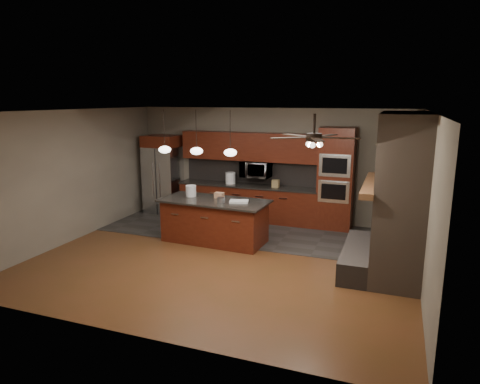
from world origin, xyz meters
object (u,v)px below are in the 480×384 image
at_px(counter_bucket, 230,178).
at_px(paint_can, 221,200).
at_px(microwave, 256,169).
at_px(refrigerator, 163,174).
at_px(kitchen_island, 215,221).
at_px(white_bucket, 191,191).
at_px(cardboard_box, 219,195).
at_px(counter_box, 276,184).
at_px(oven_tower, 336,179).
at_px(paint_tray, 239,201).

bearing_deg(counter_bucket, paint_can, -73.75).
distance_m(microwave, refrigerator, 2.60).
xyz_separation_m(kitchen_island, white_bucket, (-0.62, 0.14, 0.58)).
relative_size(cardboard_box, counter_box, 1.02).
relative_size(oven_tower, kitchen_island, 1.01).
height_order(refrigerator, kitchen_island, refrigerator).
bearing_deg(oven_tower, microwave, 178.34).
distance_m(oven_tower, paint_can, 2.90).
bearing_deg(refrigerator, paint_tray, -32.40).
height_order(paint_tray, counter_box, counter_box).
bearing_deg(refrigerator, white_bucket, -44.82).
bearing_deg(microwave, kitchen_island, -98.64).
bearing_deg(paint_can, microwave, 88.11).
relative_size(counter_bucket, counter_box, 1.53).
bearing_deg(paint_can, cardboard_box, 117.73).
xyz_separation_m(white_bucket, paint_can, (0.84, -0.30, -0.07)).
height_order(oven_tower, counter_box, oven_tower).
bearing_deg(counter_bucket, cardboard_box, -76.60).
relative_size(white_bucket, counter_bucket, 0.85).
bearing_deg(counter_bucket, white_bucket, -97.99).
relative_size(white_bucket, paint_tray, 0.64).
height_order(kitchen_island, cardboard_box, cardboard_box).
relative_size(oven_tower, paint_tray, 6.25).
xyz_separation_m(white_bucket, paint_tray, (1.18, -0.15, -0.10)).
distance_m(paint_can, paint_tray, 0.37).
xyz_separation_m(microwave, paint_tray, (0.27, -1.94, -0.36)).
relative_size(paint_can, cardboard_box, 0.85).
bearing_deg(refrigerator, cardboard_box, -34.43).
distance_m(paint_tray, cardboard_box, 0.58).
distance_m(paint_can, counter_box, 2.09).
xyz_separation_m(microwave, cardboard_box, (-0.27, -1.72, -0.32)).
height_order(paint_can, cardboard_box, cardboard_box).
bearing_deg(oven_tower, paint_can, -135.08).
height_order(refrigerator, paint_can, refrigerator).
bearing_deg(cardboard_box, white_bucket, -173.57).
bearing_deg(paint_can, counter_bucket, 106.25).
relative_size(paint_tray, cardboard_box, 2.01).
bearing_deg(paint_tray, microwave, 83.42).
distance_m(oven_tower, counter_bucket, 2.64).
height_order(kitchen_island, counter_bucket, counter_bucket).
distance_m(oven_tower, cardboard_box, 2.80).
distance_m(refrigerator, kitchen_island, 2.97).
relative_size(white_bucket, paint_can, 1.52).
height_order(microwave, cardboard_box, microwave).
distance_m(oven_tower, white_bucket, 3.37).
height_order(microwave, counter_box, microwave).
xyz_separation_m(paint_tray, cardboard_box, (-0.54, 0.22, 0.04)).
relative_size(paint_tray, counter_box, 2.04).
bearing_deg(kitchen_island, paint_tray, 2.11).
height_order(microwave, paint_can, microwave).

